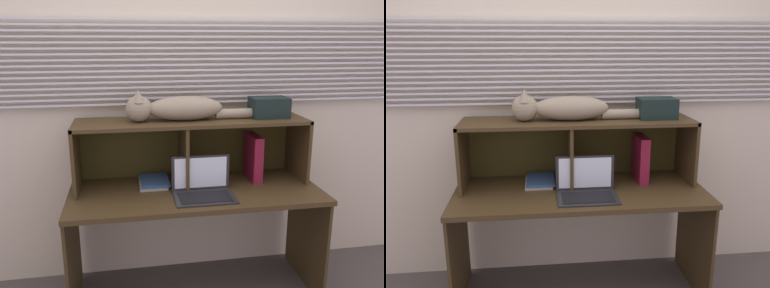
% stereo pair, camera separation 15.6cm
% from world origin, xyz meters
% --- Properties ---
extents(back_panel_with_blinds, '(4.40, 0.08, 2.50)m').
position_xyz_m(back_panel_with_blinds, '(0.00, 0.55, 1.26)').
color(back_panel_with_blinds, beige).
rests_on(back_panel_with_blinds, ground).
extents(desk, '(1.52, 0.64, 0.71)m').
position_xyz_m(desk, '(0.00, 0.19, 0.58)').
color(desk, '#402F18').
rests_on(desk, ground).
extents(hutch_shelf_unit, '(1.44, 0.36, 0.41)m').
position_xyz_m(hutch_shelf_unit, '(-0.01, 0.35, 1.01)').
color(hutch_shelf_unit, '#402F18').
rests_on(hutch_shelf_unit, desk).
extents(cat, '(0.82, 0.18, 0.19)m').
position_xyz_m(cat, '(-0.10, 0.32, 1.20)').
color(cat, gray).
rests_on(cat, hutch_shelf_unit).
extents(laptop, '(0.35, 0.24, 0.22)m').
position_xyz_m(laptop, '(0.03, 0.09, 0.76)').
color(laptop, '#242424').
rests_on(laptop, desk).
extents(binder_upright, '(0.06, 0.22, 0.30)m').
position_xyz_m(binder_upright, '(0.41, 0.32, 0.86)').
color(binder_upright, maroon).
rests_on(binder_upright, desk).
extents(book_stack, '(0.18, 0.25, 0.03)m').
position_xyz_m(book_stack, '(-0.25, 0.33, 0.73)').
color(book_stack, gray).
rests_on(book_stack, desk).
extents(storage_box, '(0.23, 0.16, 0.13)m').
position_xyz_m(storage_box, '(0.50, 0.32, 1.19)').
color(storage_box, black).
rests_on(storage_box, hutch_shelf_unit).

